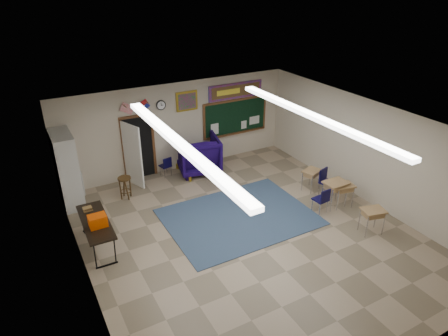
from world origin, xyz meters
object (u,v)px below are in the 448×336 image
student_desk_front_left (334,193)px  folding_table (97,233)px  wingback_armchair (198,154)px  wooden_stool (125,187)px  student_desk_front_right (311,179)px

student_desk_front_left → folding_table: folding_table is taller
wingback_armchair → folding_table: bearing=45.6°
wooden_stool → folding_table: bearing=-122.4°
student_desk_front_left → student_desk_front_right: (0.05, 1.09, -0.07)m
student_desk_front_left → folding_table: 6.58m
wingback_armchair → student_desk_front_left: wingback_armchair is taller
student_desk_front_right → folding_table: folding_table is taller
student_desk_front_right → wooden_stool: 5.69m
wingback_armchair → student_desk_front_left: size_ratio=1.73×
student_desk_front_right → wooden_stool: wooden_stool is taller
wingback_armchair → folding_table: size_ratio=0.74×
folding_table → wooden_stool: folding_table is taller
wooden_stool → student_desk_front_right: bearing=-23.7°
student_desk_front_left → wooden_stool: 6.16m
wingback_armchair → wooden_stool: size_ratio=2.00×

